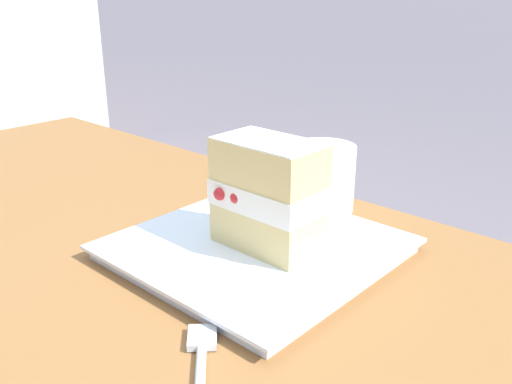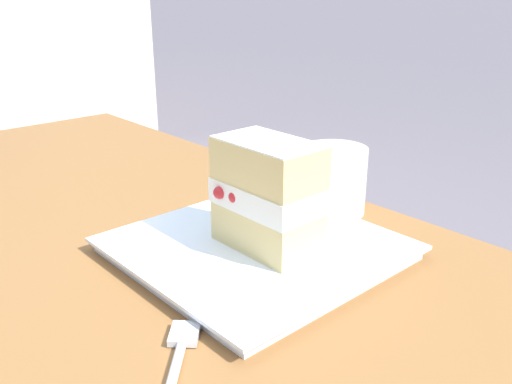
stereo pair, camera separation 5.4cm
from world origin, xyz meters
The scene contains 4 objects.
dessert_plate centered at (0.02, 0.22, 0.74)m, with size 0.27×0.27×0.02m.
cake_slice centered at (0.03, 0.23, 0.81)m, with size 0.11×0.08×0.12m.
dessert_fork centered at (0.13, 0.04, 0.74)m, with size 0.13×0.13×0.01m.
coffee_cup centered at (-0.01, 0.38, 0.78)m, with size 0.08×0.08×0.09m.
Camera 2 is at (0.42, -0.14, 1.01)m, focal length 38.65 mm.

